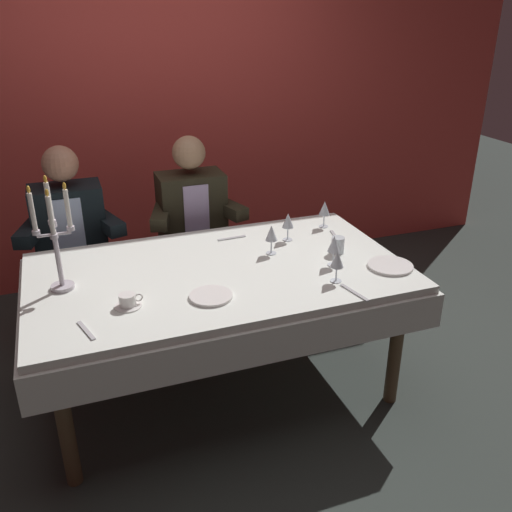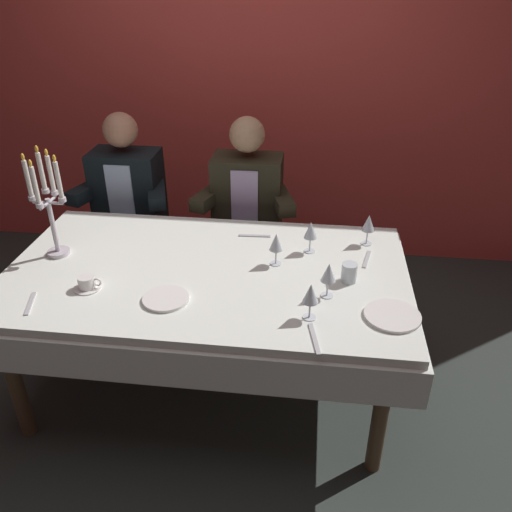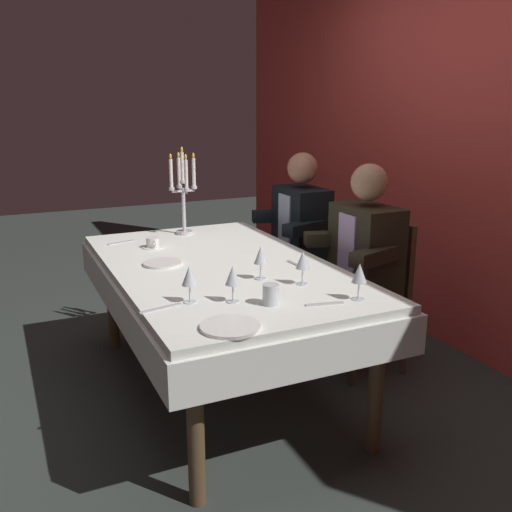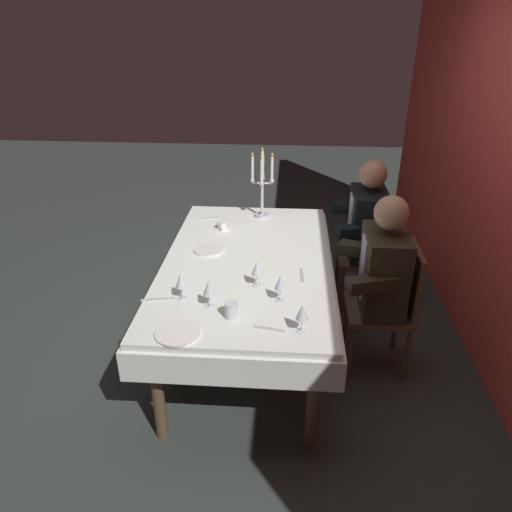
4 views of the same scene
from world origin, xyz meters
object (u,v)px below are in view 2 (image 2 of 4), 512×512
Objects in this scene: dining_table at (207,290)px; coffee_cup_0 at (87,283)px; wine_glass_0 at (311,231)px; seated_diner_0 at (129,191)px; wine_glass_4 at (276,243)px; water_tumbler_0 at (349,273)px; seated_diner_1 at (248,197)px; wine_glass_1 at (311,295)px; dinner_plate_1 at (166,299)px; wine_glass_3 at (329,274)px; candelabra at (49,206)px; dinner_plate_0 at (392,316)px; wine_glass_2 at (368,224)px.

coffee_cup_0 reaches higher than dining_table.
wine_glass_0 is 0.13× the size of seated_diner_0.
water_tumbler_0 is at bearing -18.41° from wine_glass_4.
wine_glass_0 is at bearing -29.17° from seated_diner_0.
dining_table is at bearing 177.74° from water_tumbler_0.
seated_diner_1 reaches higher than water_tumbler_0.
dining_table is 21.50× the size of water_tumbler_0.
dining_table is 14.70× the size of coffee_cup_0.
wine_glass_0 and wine_glass_1 have the same top height.
water_tumbler_0 is 0.68× the size of coffee_cup_0.
dinner_plate_1 is at bearing -63.94° from seated_diner_0.
dining_table is 0.64m from wine_glass_3.
wine_glass_4 is 0.37m from water_tumbler_0.
wine_glass_0 is at bearing 125.79° from water_tumbler_0.
dining_table is 1.56× the size of seated_diner_0.
candelabra is at bearing 163.17° from wine_glass_1.
wine_glass_0 is 1.08m from coffee_cup_0.
coffee_cup_0 is (-1.06, -0.07, -0.09)m from wine_glass_3.
dinner_plate_1 is at bearing -139.89° from wine_glass_0.
wine_glass_1 is 0.13× the size of seated_diner_1.
wine_glass_1 is (1.26, -0.38, -0.15)m from candelabra.
dinner_plate_0 is at bearing -18.58° from dining_table.
water_tumbler_0 is (0.17, 0.30, -0.07)m from wine_glass_1.
seated_diner_1 is (-0.40, 0.65, -0.12)m from wine_glass_0.
seated_diner_0 is (-1.01, 0.80, -0.12)m from wine_glass_4.
seated_diner_1 is (-0.25, 0.80, -0.12)m from wine_glass_4.
wine_glass_3 is at bearing -126.03° from water_tumbler_0.
water_tumbler_0 reaches higher than coffee_cup_0.
wine_glass_2 and wine_glass_3 have the same top height.
dining_table is 0.90m from dinner_plate_0.
dinner_plate_1 is (0.64, -0.33, -0.26)m from candelabra.
wine_glass_0 is 1.00× the size of wine_glass_2.
seated_diner_0 is (0.07, 0.83, -0.27)m from candelabra.
wine_glass_1 is 1.00× the size of wine_glass_2.
dinner_plate_0 is 0.36m from wine_glass_1.
wine_glass_3 reaches higher than dinner_plate_1.
seated_diner_0 is 1.00× the size of seated_diner_1.
seated_diner_0 is at bearing 159.82° from wine_glass_2.
candelabra reaches higher than seated_diner_1.
seated_diner_0 is (-1.17, 0.65, -0.12)m from wine_glass_0.
water_tumbler_0 is (-0.10, -0.38, -0.07)m from wine_glass_2.
candelabra is 1.21m from seated_diner_1.
dinner_plate_1 is 1.24× the size of wine_glass_1.
seated_diner_0 reaches higher than wine_glass_1.
water_tumbler_0 reaches higher than dinner_plate_0.
seated_diner_1 is at bearing 109.16° from wine_glass_1.
wine_glass_3 is at bearing -64.73° from seated_diner_1.
wine_glass_4 is at bearing -149.81° from wine_glass_2.
wine_glass_3 is 0.18m from water_tumbler_0.
dinner_plate_0 is at bearing -35.73° from wine_glass_4.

